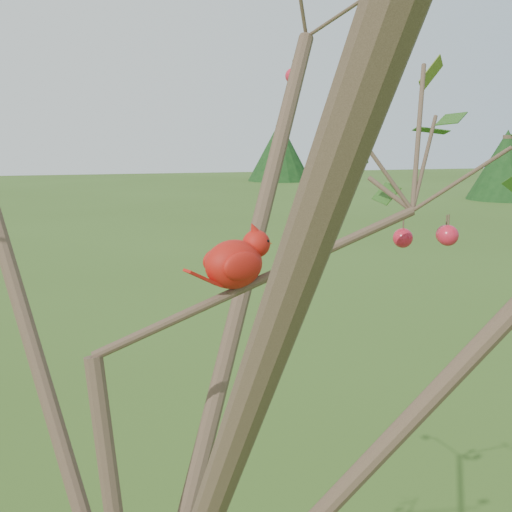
% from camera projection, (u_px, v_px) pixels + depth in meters
% --- Properties ---
extents(crabapple_tree, '(2.35, 2.05, 2.95)m').
position_uv_depth(crabapple_tree, '(139.00, 275.00, 1.02)').
color(crabapple_tree, '#3B2C20').
rests_on(crabapple_tree, ground).
extents(cardinal, '(0.18, 0.12, 0.13)m').
position_uv_depth(cardinal, '(237.00, 261.00, 1.17)').
color(cardinal, red).
rests_on(cardinal, ground).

